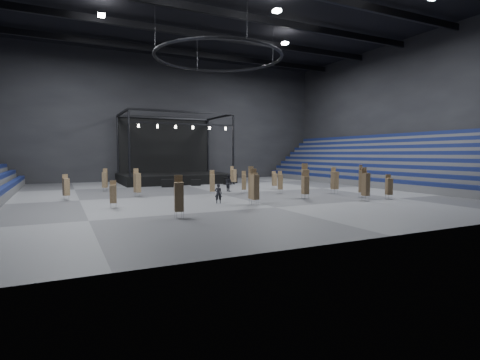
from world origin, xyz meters
name	(u,v)px	position (x,y,z in m)	size (l,w,h in m)	color
floor	(219,193)	(0.00, 0.00, 0.00)	(50.00, 50.00, 0.00)	#4E4E50
ceiling	(218,3)	(0.00, 0.00, 18.00)	(50.00, 42.00, 0.20)	black
wall_back	(163,119)	(0.00, 21.00, 9.00)	(50.00, 0.20, 18.00)	black
wall_front	(397,40)	(0.00, -21.00, 9.00)	(50.00, 0.20, 18.00)	black
wall_right	(404,113)	(25.00, 0.00, 9.00)	(0.20, 42.00, 18.00)	black
bleachers_right	(390,171)	(22.94, 0.00, 1.73)	(7.20, 40.00, 6.40)	#464648
stage	(173,172)	(0.00, 16.24, 1.45)	(14.00, 10.00, 9.20)	black
truss_ring	(218,57)	(0.00, 0.00, 13.00)	(12.30, 12.30, 5.15)	black
roof_girders	(218,12)	(0.00, 0.00, 17.20)	(49.00, 30.35, 0.70)	black
floodlights	(236,3)	(0.00, -4.00, 16.60)	(28.60, 16.60, 0.25)	white
flight_case_left	(167,183)	(-2.69, 9.03, 0.46)	(1.37, 0.68, 0.91)	black
flight_case_mid	(196,183)	(0.91, 9.39, 0.39)	(1.16, 0.58, 0.77)	black
flight_case_right	(229,181)	(5.34, 9.43, 0.43)	(1.30, 0.65, 0.86)	black
chair_stack_0	(366,184)	(8.72, -10.41, 1.40)	(0.51, 0.51, 2.74)	silver
chair_stack_1	(389,186)	(11.22, -10.54, 1.12)	(0.59, 0.59, 2.11)	silver
chair_stack_2	(280,182)	(5.62, -2.19, 1.12)	(0.53, 0.53, 2.17)	silver
chair_stack_3	(305,185)	(5.03, -7.17, 1.21)	(0.54, 0.54, 2.31)	silver
chair_stack_4	(137,182)	(-7.69, 0.51, 1.31)	(0.62, 0.62, 2.55)	silver
chair_stack_5	(274,179)	(7.22, 1.58, 1.05)	(0.52, 0.52, 1.97)	silver
chair_stack_6	(244,182)	(2.38, -0.67, 1.12)	(0.54, 0.54, 2.17)	silver
chair_stack_7	(253,185)	(-0.68, -8.36, 1.48)	(0.67, 0.67, 2.91)	silver
chair_stack_8	(362,181)	(10.26, -8.46, 1.45)	(0.63, 0.63, 2.87)	silver
chair_stack_9	(66,187)	(-13.46, 0.78, 1.13)	(0.58, 0.58, 2.15)	silver
chair_stack_10	(212,182)	(-1.24, -1.37, 1.21)	(0.56, 0.56, 2.34)	silver
chair_stack_11	(233,175)	(5.05, 7.60, 1.26)	(0.71, 0.71, 2.35)	silver
chair_stack_12	(255,186)	(-0.69, -8.69, 1.39)	(0.52, 0.52, 2.74)	silver
chair_stack_13	(179,196)	(-7.58, -11.99, 1.35)	(0.61, 0.61, 2.59)	silver
chair_stack_14	(113,193)	(-10.55, -5.88, 1.05)	(0.53, 0.53, 1.96)	silver
chair_stack_15	(105,180)	(-9.74, 7.03, 1.21)	(0.59, 0.59, 2.35)	silver
chair_stack_16	(305,181)	(5.18, -6.91, 1.54)	(0.70, 0.70, 3.03)	silver
chair_stack_17	(335,180)	(9.86, -5.20, 1.35)	(0.56, 0.56, 2.56)	silver
man_center	(218,193)	(-2.84, -6.68, 0.77)	(0.56, 0.37, 1.54)	black
crew_member	(229,183)	(1.70, 1.46, 0.86)	(0.84, 0.65, 1.73)	black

